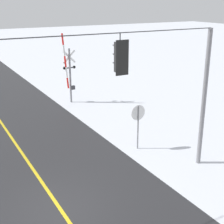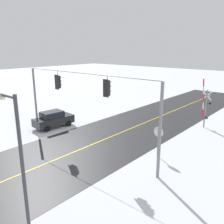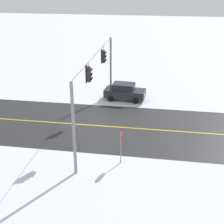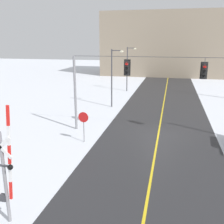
% 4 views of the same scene
% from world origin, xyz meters
% --- Properties ---
extents(ground_plane, '(160.00, 160.00, 0.00)m').
position_xyz_m(ground_plane, '(0.00, 0.00, 0.00)').
color(ground_plane, silver).
extents(road_asphalt, '(9.00, 80.00, 0.01)m').
position_xyz_m(road_asphalt, '(0.00, 6.00, 0.00)').
color(road_asphalt, '#28282B').
rests_on(road_asphalt, ground).
extents(lane_centre_line, '(0.14, 72.00, 0.01)m').
position_xyz_m(lane_centre_line, '(0.00, 6.00, 0.01)').
color(lane_centre_line, gold).
rests_on(lane_centre_line, ground).
extents(signal_span, '(14.20, 0.47, 6.22)m').
position_xyz_m(signal_span, '(0.08, -0.01, 4.04)').
color(signal_span, gray).
rests_on(signal_span, ground).
extents(stop_sign, '(0.80, 0.09, 2.35)m').
position_xyz_m(stop_sign, '(-5.37, -2.74, 1.71)').
color(stop_sign, gray).
rests_on(stop_sign, ground).
extents(parked_car_charcoal, '(2.10, 4.31, 1.74)m').
position_xyz_m(parked_car_charcoal, '(6.42, -1.51, 0.95)').
color(parked_car_charcoal, '#2D2D33').
rests_on(parked_car_charcoal, ground).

